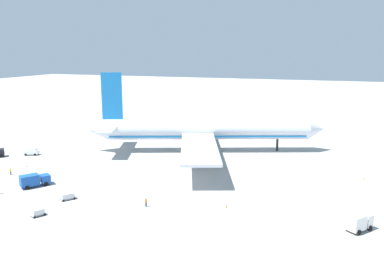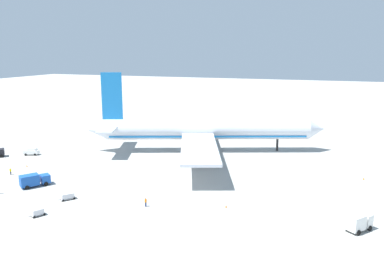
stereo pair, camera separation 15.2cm
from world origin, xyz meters
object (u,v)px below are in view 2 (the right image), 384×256
traffic_cone_1 (226,206)px  baggage_cart_1 (38,212)px  airliner (203,130)px  service_van (32,151)px  baggage_cart_0 (68,196)px  traffic_cone_3 (364,179)px  service_truck_1 (359,222)px  ground_worker_3 (146,202)px  ground_worker_0 (10,171)px  service_truck_0 (34,180)px  traffic_cone_0 (27,166)px

traffic_cone_1 → baggage_cart_1: bearing=-154.4°
airliner → service_van: (-45.38, -20.91, -5.39)m
baggage_cart_0 → service_van: bearing=141.6°
baggage_cart_0 → traffic_cone_3: 66.54m
airliner → traffic_cone_3: 45.80m
airliner → service_truck_1: 57.84m
service_van → ground_worker_3: service_van is taller
airliner → ground_worker_3: size_ratio=40.38×
airliner → baggage_cart_0: size_ratio=21.74×
service_truck_1 → baggage_cart_0: bearing=-175.0°
service_truck_1 → baggage_cart_1: service_truck_1 is taller
ground_worker_0 → traffic_cone_1: (54.48, -1.83, -0.58)m
service_truck_0 → traffic_cone_3: size_ratio=11.73×
traffic_cone_1 → ground_worker_3: bearing=-162.4°
service_truck_0 → baggage_cart_1: service_truck_0 is taller
service_truck_0 → service_van: (-19.46, 20.95, -0.49)m
service_truck_0 → service_truck_1: size_ratio=1.27×
traffic_cone_3 → baggage_cart_1: bearing=-144.3°
airliner → traffic_cone_0: (-38.21, -30.66, -6.15)m
traffic_cone_3 → ground_worker_0: bearing=-163.1°
traffic_cone_0 → service_van: bearing=126.3°
service_truck_1 → ground_worker_0: bearing=177.2°
airliner → traffic_cone_0: 49.38m
service_truck_1 → traffic_cone_1: bearing=175.2°
service_truck_1 → traffic_cone_0: service_truck_1 is taller
service_van → traffic_cone_1: service_van is taller
ground_worker_0 → ground_worker_3: 40.19m
traffic_cone_0 → traffic_cone_3: 83.80m
airliner → ground_worker_0: size_ratio=41.00×
service_van → ground_worker_0: 18.16m
service_truck_0 → baggage_cart_1: (11.64, -12.24, -0.79)m
service_truck_0 → traffic_cone_0: (-12.29, 11.20, -1.24)m
traffic_cone_0 → ground_worker_0: bearing=-81.3°
ground_worker_0 → traffic_cone_3: 84.49m
traffic_cone_0 → baggage_cart_0: bearing=-32.0°
airliner → traffic_cone_1: airliner is taller
service_truck_1 → traffic_cone_3: service_truck_1 is taller
service_truck_0 → ground_worker_0: service_truck_0 is taller
service_truck_1 → service_truck_0: bearing=-179.2°
airliner → baggage_cart_1: bearing=-104.8°
service_van → ground_worker_3: (47.82, -22.76, -0.16)m
baggage_cart_0 → ground_worker_3: size_ratio=1.86×
service_truck_0 → traffic_cone_3: bearing=22.8°
service_truck_0 → ground_worker_3: 28.43m
service_van → ground_worker_0: (8.16, -16.23, -0.18)m
service_truck_1 → traffic_cone_1: 23.43m
ground_worker_3 → traffic_cone_3: 51.61m
traffic_cone_3 → traffic_cone_1: bearing=-134.9°
service_truck_0 → ground_worker_3: service_truck_0 is taller
baggage_cart_0 → airliner: bearing=72.9°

